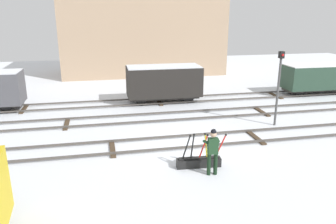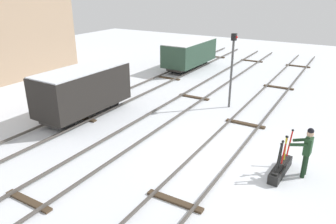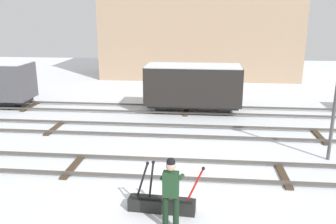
{
  "view_description": "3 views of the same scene",
  "coord_description": "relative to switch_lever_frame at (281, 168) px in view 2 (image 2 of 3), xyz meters",
  "views": [
    {
      "loc": [
        -3.84,
        -14.08,
        6.05
      ],
      "look_at": [
        -0.61,
        1.54,
        1.14
      ],
      "focal_mm": 35.16,
      "sensor_mm": 36.0,
      "label": 1
    },
    {
      "loc": [
        -10.79,
        -4.06,
        6.34
      ],
      "look_at": [
        0.25,
        2.48,
        1.27
      ],
      "focal_mm": 34.21,
      "sensor_mm": 36.0,
      "label": 2
    },
    {
      "loc": [
        0.82,
        -10.82,
        5.12
      ],
      "look_at": [
        -0.46,
        2.18,
        1.46
      ],
      "focal_mm": 37.77,
      "sensor_mm": 36.0,
      "label": 3
    }
  ],
  "objects": [
    {
      "name": "track_siding_far",
      "position": [
        0.16,
        10.02,
        -0.14
      ],
      "size": [
        44.0,
        1.94,
        0.18
      ],
      "color": "#4C4742",
      "rests_on": "ground_plane"
    },
    {
      "name": "freight_car_back_track",
      "position": [
        0.5,
        10.02,
        1.18
      ],
      "size": [
        5.03,
        2.19,
        2.51
      ],
      "rotation": [
        0.0,
        0.0,
        -0.01
      ],
      "color": "#2D2B28",
      "rests_on": "ground_plane"
    },
    {
      "name": "freight_car_far_end",
      "position": [
        12.41,
        10.02,
        1.05
      ],
      "size": [
        5.49,
        2.26,
        2.25
      ],
      "rotation": [
        0.0,
        0.0,
        -0.02
      ],
      "color": "#2D2B28",
      "rests_on": "ground_plane"
    },
    {
      "name": "track_siding_near",
      "position": [
        0.16,
        6.44,
        -0.14
      ],
      "size": [
        44.0,
        1.94,
        0.18
      ],
      "color": "#4C4742",
      "rests_on": "ground_plane"
    },
    {
      "name": "track_main_line",
      "position": [
        0.16,
        2.48,
        -0.15
      ],
      "size": [
        44.0,
        1.94,
        0.18
      ],
      "color": "#4C4742",
      "rests_on": "ground_plane"
    },
    {
      "name": "ground_plane",
      "position": [
        0.16,
        2.48,
        -0.25
      ],
      "size": [
        60.0,
        60.0,
        0.0
      ],
      "primitive_type": "plane",
      "color": "silver"
    },
    {
      "name": "signal_post",
      "position": [
        5.59,
        4.04,
        2.22
      ],
      "size": [
        0.24,
        0.32,
        4.05
      ],
      "color": "#4C4C4C",
      "rests_on": "ground_plane"
    },
    {
      "name": "rail_worker",
      "position": [
        0.3,
        -0.71,
        0.81
      ],
      "size": [
        0.57,
        0.73,
        1.87
      ],
      "rotation": [
        0.0,
        0.0,
        -0.07
      ],
      "color": "black",
      "rests_on": "ground_plane"
    },
    {
      "name": "switch_lever_frame",
      "position": [
        0.0,
        0.0,
        0.0
      ],
      "size": [
        2.03,
        0.48,
        1.45
      ],
      "rotation": [
        0.0,
        0.0,
        -0.07
      ],
      "color": "black",
      "rests_on": "ground_plane"
    }
  ]
}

